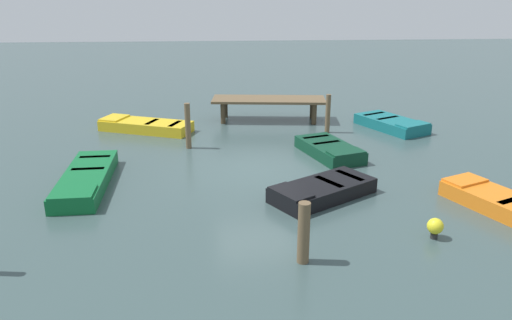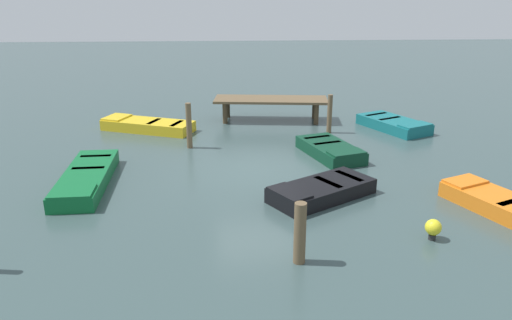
{
  "view_description": "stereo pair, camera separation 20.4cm",
  "coord_description": "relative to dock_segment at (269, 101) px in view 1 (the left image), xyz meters",
  "views": [
    {
      "loc": [
        -1.04,
        -14.07,
        5.26
      ],
      "look_at": [
        0.0,
        0.0,
        0.35
      ],
      "focal_mm": 34.62,
      "sensor_mm": 36.0,
      "label": 1
    },
    {
      "loc": [
        -0.84,
        -14.09,
        5.26
      ],
      "look_at": [
        0.0,
        0.0,
        0.35
      ],
      "focal_mm": 34.62,
      "sensor_mm": 36.0,
      "label": 2
    }
  ],
  "objects": [
    {
      "name": "rowboat_green",
      "position": [
        -5.83,
        -6.89,
        -0.61
      ],
      "size": [
        1.35,
        3.99,
        0.46
      ],
      "rotation": [
        0.0,
        0.0,
        4.76
      ],
      "color": "#0F602D",
      "rests_on": "ground_plane"
    },
    {
      "name": "marker_buoy",
      "position": [
        2.66,
        -10.61,
        -0.54
      ],
      "size": [
        0.36,
        0.36,
        0.48
      ],
      "color": "#262626",
      "rests_on": "ground_plane"
    },
    {
      "name": "ground_plane",
      "position": [
        -0.98,
        -6.02,
        -0.82
      ],
      "size": [
        80.0,
        80.0,
        0.0
      ],
      "primitive_type": "plane",
      "color": "#384C4C"
    },
    {
      "name": "dock_segment",
      "position": [
        0.0,
        0.0,
        0.0
      ],
      "size": [
        4.8,
        1.97,
        0.95
      ],
      "rotation": [
        0.0,
        0.0,
        -0.11
      ],
      "color": "brown",
      "rests_on": "ground_plane"
    },
    {
      "name": "rowboat_dark_green",
      "position": [
        1.57,
        -4.75,
        -0.61
      ],
      "size": [
        2.02,
        2.9,
        0.46
      ],
      "rotation": [
        0.0,
        0.0,
        5.03
      ],
      "color": "#0C3823",
      "rests_on": "ground_plane"
    },
    {
      "name": "mooring_piling_far_left",
      "position": [
        -3.15,
        -3.57,
        -0.03
      ],
      "size": [
        0.19,
        0.19,
        1.59
      ],
      "primitive_type": "cylinder",
      "color": "brown",
      "rests_on": "ground_plane"
    },
    {
      "name": "mooring_piling_far_right",
      "position": [
        -0.42,
        -11.39,
        -0.17
      ],
      "size": [
        0.24,
        0.24,
        1.31
      ],
      "primitive_type": "cylinder",
      "color": "brown",
      "rests_on": "ground_plane"
    },
    {
      "name": "rowboat_yellow",
      "position": [
        -4.95,
        -1.24,
        -0.61
      ],
      "size": [
        3.76,
        2.41,
        0.46
      ],
      "rotation": [
        0.0,
        0.0,
        2.77
      ],
      "color": "gold",
      "rests_on": "ground_plane"
    },
    {
      "name": "mooring_piling_mid_left",
      "position": [
        2.08,
        -1.98,
        -0.08
      ],
      "size": [
        0.18,
        0.18,
        1.49
      ],
      "primitive_type": "cylinder",
      "color": "brown",
      "rests_on": "ground_plane"
    },
    {
      "name": "rowboat_orange",
      "position": [
        4.92,
        -9.34,
        -0.61
      ],
      "size": [
        2.27,
        3.22,
        0.46
      ],
      "rotation": [
        0.0,
        0.0,
        1.98
      ],
      "color": "orange",
      "rests_on": "ground_plane"
    },
    {
      "name": "rowboat_teal",
      "position": [
        4.74,
        -1.64,
        -0.61
      ],
      "size": [
        2.51,
        3.17,
        0.46
      ],
      "rotation": [
        0.0,
        0.0,
        5.17
      ],
      "color": "#14666B",
      "rests_on": "ground_plane"
    },
    {
      "name": "rowboat_black",
      "position": [
        0.62,
        -8.18,
        -0.61
      ],
      "size": [
        3.1,
        2.59,
        0.46
      ],
      "rotation": [
        0.0,
        0.0,
        3.7
      ],
      "color": "black",
      "rests_on": "ground_plane"
    }
  ]
}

